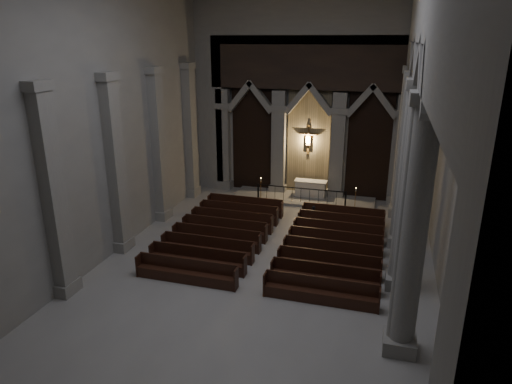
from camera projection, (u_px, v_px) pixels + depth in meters
room at (254, 91)px, 15.69m from camera, size 24.00×24.10×12.00m
sanctuary_wall at (310, 87)px, 26.50m from camera, size 14.00×0.77×12.00m
right_arcade at (421, 85)px, 15.37m from camera, size 1.00×24.00×12.00m
left_pilasters at (139, 158)px, 21.83m from camera, size 0.60×13.00×8.03m
sanctuary_step at (303, 199)px, 27.74m from camera, size 8.50×2.60×0.15m
altar at (311, 188)px, 27.80m from camera, size 1.95×0.78×0.99m
altar_rail at (301, 193)px, 26.80m from camera, size 5.30×0.09×1.04m
candle_stand_left at (261, 194)px, 27.54m from camera, size 0.24×0.24×1.44m
candle_stand_right at (355, 203)px, 26.09m from camera, size 0.22×0.22×1.31m
pews at (275, 243)px, 21.20m from camera, size 9.70×8.32×0.96m
worshipper at (313, 216)px, 23.77m from camera, size 0.45×0.36×1.09m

